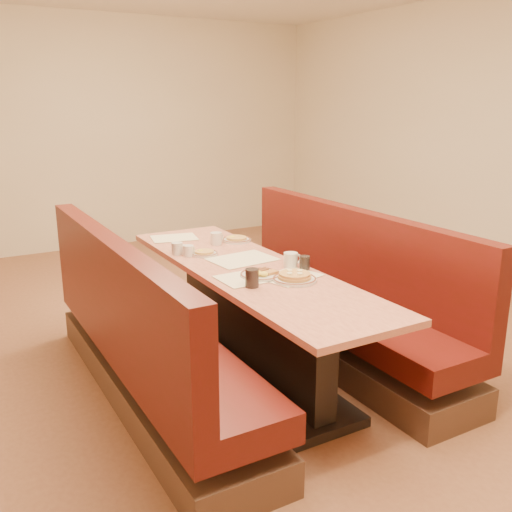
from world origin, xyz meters
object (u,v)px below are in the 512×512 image
booth_left (144,346)px  coffee_mug_c (216,238)px  coffee_mug_a (291,260)px  coffee_mug_b (178,248)px  soda_tumbler_near (252,278)px  coffee_mug_d (189,250)px  booth_right (336,304)px  eggs_plate (261,274)px  diner_table (249,321)px  pancake_plate (295,278)px  soda_tumbler_mid (305,263)px

booth_left → coffee_mug_c: 1.14m
coffee_mug_a → coffee_mug_b: bearing=129.5°
soda_tumbler_near → coffee_mug_d: bearing=93.6°
booth_right → eggs_plate: bearing=-164.5°
diner_table → coffee_mug_a: bearing=-28.6°
booth_right → eggs_plate: size_ratio=9.71×
diner_table → pancake_plate: 0.56m
booth_right → coffee_mug_c: 1.02m
coffee_mug_a → booth_right: bearing=16.7°
booth_right → coffee_mug_d: (-0.96, 0.45, 0.43)m
coffee_mug_a → soda_tumbler_mid: 0.11m
diner_table → coffee_mug_b: 0.73m
soda_tumbler_near → booth_right: bearing=21.5°
booth_right → coffee_mug_b: (-1.01, 0.53, 0.43)m
booth_right → soda_tumbler_mid: size_ratio=26.52×
booth_right → coffee_mug_c: (-0.65, 0.65, 0.44)m
booth_left → eggs_plate: booth_left is taller
coffee_mug_b → coffee_mug_c: coffee_mug_c is taller
eggs_plate → coffee_mug_d: (-0.19, 0.66, 0.02)m
booth_right → eggs_plate: booth_right is taller
pancake_plate → coffee_mug_a: bearing=60.9°
coffee_mug_d → coffee_mug_b: bearing=97.3°
coffee_mug_a → soda_tumbler_mid: bearing=-68.2°
eggs_plate → soda_tumbler_near: bearing=-134.4°
soda_tumbler_near → coffee_mug_a: bearing=28.3°
soda_tumbler_mid → coffee_mug_a: bearing=110.2°
coffee_mug_a → soda_tumbler_mid: (0.04, -0.10, -0.00)m
booth_left → coffee_mug_c: bearing=38.7°
coffee_mug_c → soda_tumbler_near: soda_tumbler_near is taller
booth_left → coffee_mug_b: (0.46, 0.53, 0.43)m
pancake_plate → coffee_mug_c: coffee_mug_c is taller
coffee_mug_c → soda_tumbler_near: (-0.26, -1.01, 0.01)m
coffee_mug_c → coffee_mug_d: bearing=-168.2°
pancake_plate → coffee_mug_c: size_ratio=2.26×
booth_right → diner_table: bearing=180.0°
coffee_mug_c → diner_table: bearing=-118.5°
diner_table → pancake_plate: (0.10, -0.39, 0.40)m
coffee_mug_a → pancake_plate: bearing=-117.5°
booth_left → booth_right: same height
booth_left → coffee_mug_c: booth_left is taller
booth_right → coffee_mug_b: size_ratio=22.99×
coffee_mug_a → soda_tumbler_mid: size_ratio=1.37×
booth_right → coffee_mug_d: booth_right is taller
diner_table → soda_tumbler_near: (-0.18, -0.36, 0.43)m
coffee_mug_b → coffee_mug_a: bearing=-29.4°
coffee_mug_a → coffee_mug_c: (-0.16, 0.79, -0.00)m
booth_left → soda_tumbler_mid: (1.01, -0.23, 0.44)m
diner_table → booth_right: booth_right is taller
coffee_mug_b → soda_tumbler_near: bearing=-61.0°
coffee_mug_b → soda_tumbler_mid: (0.56, -0.77, 0.00)m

